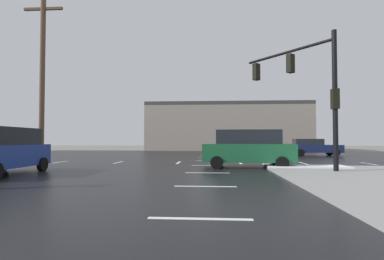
# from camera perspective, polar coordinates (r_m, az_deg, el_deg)

# --- Properties ---
(ground_plane) EXTENTS (120.00, 120.00, 0.00)m
(ground_plane) POSITION_cam_1_polar(r_m,az_deg,el_deg) (19.86, 3.23, -6.23)
(ground_plane) COLOR slate
(road_asphalt) EXTENTS (44.00, 44.00, 0.02)m
(road_asphalt) POSITION_cam_1_polar(r_m,az_deg,el_deg) (19.85, 3.23, -6.20)
(road_asphalt) COLOR black
(road_asphalt) RESTS_ON ground_plane
(snow_strip_curbside) EXTENTS (4.00, 1.60, 0.06)m
(snow_strip_curbside) POSITION_cam_1_polar(r_m,az_deg,el_deg) (16.55, 20.75, -6.40)
(snow_strip_curbside) COLOR white
(snow_strip_curbside) RESTS_ON sidewalk_corner
(lane_markings) EXTENTS (36.15, 36.15, 0.01)m
(lane_markings) POSITION_cam_1_polar(r_m,az_deg,el_deg) (18.50, 6.93, -6.47)
(lane_markings) COLOR silver
(lane_markings) RESTS_ON road_asphalt
(traffic_signal_mast) EXTENTS (3.45, 4.31, 6.30)m
(traffic_signal_mast) POSITION_cam_1_polar(r_m,az_deg,el_deg) (15.90, 20.73, 8.45)
(traffic_signal_mast) COLOR black
(traffic_signal_mast) RESTS_ON sidewalk_corner
(strip_building_background) EXTENTS (22.74, 8.00, 6.72)m
(strip_building_background) POSITION_cam_1_polar(r_m,az_deg,el_deg) (44.59, 6.60, 0.54)
(strip_building_background) COLOR gray
(strip_building_background) RESTS_ON ground_plane
(suv_blue) EXTENTS (2.28, 4.88, 2.03)m
(suv_blue) POSITION_cam_1_polar(r_m,az_deg,el_deg) (15.29, -32.37, -3.17)
(suv_blue) COLOR navy
(suv_blue) RESTS_ON road_asphalt
(sedan_navy) EXTENTS (4.59, 2.16, 1.58)m
(sedan_navy) POSITION_cam_1_polar(r_m,az_deg,el_deg) (30.35, 21.81, -2.97)
(sedan_navy) COLOR #141E47
(sedan_navy) RESTS_ON road_asphalt
(suv_green) EXTENTS (4.93, 2.42, 2.03)m
(suv_green) POSITION_cam_1_polar(r_m,az_deg,el_deg) (16.68, 10.46, -3.29)
(suv_green) COLOR #195933
(suv_green) RESTS_ON road_asphalt
(utility_pole_mid) EXTENTS (2.20, 0.28, 9.62)m
(utility_pole_mid) POSITION_cam_1_polar(r_m,az_deg,el_deg) (18.97, -26.29, 9.00)
(utility_pole_mid) COLOR brown
(utility_pole_mid) RESTS_ON ground_plane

